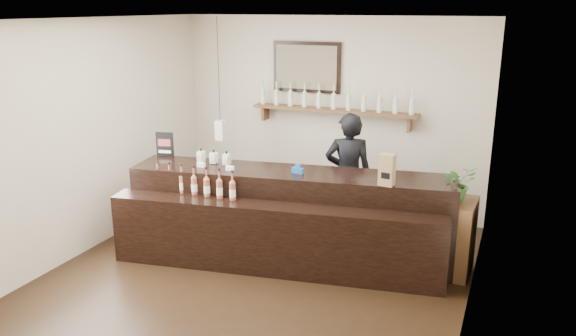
{
  "coord_description": "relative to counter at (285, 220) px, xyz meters",
  "views": [
    {
      "loc": [
        2.54,
        -5.12,
        2.94
      ],
      "look_at": [
        0.1,
        0.7,
        1.1
      ],
      "focal_mm": 35.0,
      "sensor_mm": 36.0,
      "label": 1
    }
  ],
  "objects": [
    {
      "name": "promo_sign",
      "position": [
        -1.73,
        0.13,
        0.72
      ],
      "size": [
        0.23,
        0.07,
        0.32
      ],
      "color": "black",
      "rests_on": "counter"
    },
    {
      "name": "ground",
      "position": [
        -0.13,
        -0.56,
        -0.5
      ],
      "size": [
        5.0,
        5.0,
        0.0
      ],
      "primitive_type": "plane",
      "color": "black",
      "rests_on": "ground"
    },
    {
      "name": "counter",
      "position": [
        0.0,
        0.0,
        0.0
      ],
      "size": [
        3.86,
        1.62,
        1.24
      ],
      "color": "black",
      "rests_on": "ground"
    },
    {
      "name": "room_shell",
      "position": [
        -0.13,
        -0.56,
        1.2
      ],
      "size": [
        5.0,
        5.0,
        5.0
      ],
      "color": "beige",
      "rests_on": "ground"
    },
    {
      "name": "shopkeeper",
      "position": [
        0.46,
        0.99,
        0.43
      ],
      "size": [
        0.78,
        0.64,
        1.86
      ],
      "primitive_type": "imported",
      "rotation": [
        0.0,
        0.0,
        3.46
      ],
      "color": "black",
      "rests_on": "ground"
    },
    {
      "name": "side_cabinet",
      "position": [
        1.87,
        0.43,
        -0.07
      ],
      "size": [
        0.46,
        0.61,
        0.86
      ],
      "color": "brown",
      "rests_on": "ground"
    },
    {
      "name": "tape_dispenser",
      "position": [
        0.11,
        0.1,
        0.61
      ],
      "size": [
        0.14,
        0.06,
        0.12
      ],
      "color": "#1856AA",
      "rests_on": "counter"
    },
    {
      "name": "back_wall_decor",
      "position": [
        -0.28,
        1.81,
        1.26
      ],
      "size": [
        2.66,
        0.96,
        1.69
      ],
      "color": "brown",
      "rests_on": "ground"
    },
    {
      "name": "paper_bag",
      "position": [
        1.16,
        0.05,
        0.74
      ],
      "size": [
        0.17,
        0.14,
        0.35
      ],
      "color": "olive",
      "rests_on": "counter"
    },
    {
      "name": "potted_plant",
      "position": [
        1.87,
        0.43,
        0.56
      ],
      "size": [
        0.49,
        0.48,
        0.41
      ],
      "primitive_type": "imported",
      "rotation": [
        0.0,
        0.0,
        0.64
      ],
      "color": "#366B2B",
      "rests_on": "side_cabinet"
    }
  ]
}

